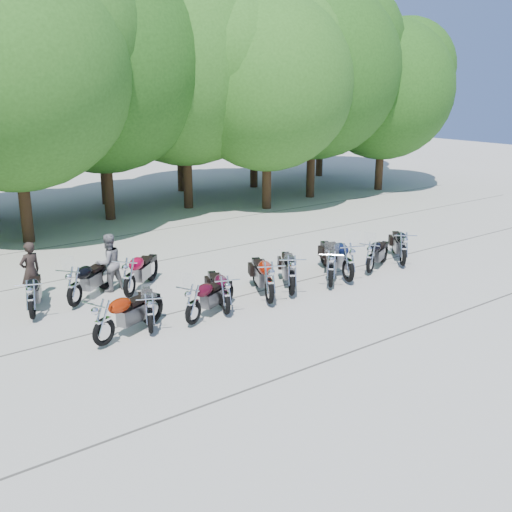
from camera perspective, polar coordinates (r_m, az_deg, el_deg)
ground at (r=16.32m, az=3.15°, el=-4.90°), size 90.00×90.00×0.00m
tree_3 at (r=23.73m, az=-22.37°, el=16.17°), size 8.70×8.70×10.67m
tree_4 at (r=26.83m, az=-14.66°, el=17.38°), size 9.13×9.13×11.20m
tree_5 at (r=28.74m, az=-6.86°, el=17.54°), size 9.04×9.04×11.10m
tree_6 at (r=28.38m, az=1.07°, el=16.13°), size 8.00×8.00×9.82m
tree_7 at (r=31.46m, az=5.47°, el=17.14°), size 8.79×8.79×10.79m
tree_8 at (r=34.33m, az=12.07°, el=15.26°), size 7.53×7.53×9.25m
tree_12 at (r=30.42m, az=-14.78°, el=15.47°), size 7.88×7.88×9.67m
tree_13 at (r=33.47m, az=-7.43°, el=16.42°), size 8.31×8.31×10.20m
tree_14 at (r=34.48m, az=-0.21°, el=16.19°), size 8.02×8.02×9.84m
tree_15 at (r=38.99m, az=6.32°, el=17.87°), size 9.67×9.67×11.86m
motorcycle_0 at (r=14.11m, az=-14.36°, el=-6.04°), size 2.42×1.54×1.31m
motorcycle_1 at (r=14.59m, az=-10.09°, el=-5.32°), size 1.41×2.13×1.16m
motorcycle_2 at (r=14.94m, az=-6.03°, el=-4.50°), size 2.24×1.53×1.23m
motorcycle_3 at (r=15.50m, az=-2.90°, el=-3.64°), size 1.37×2.26×1.22m
motorcycle_4 at (r=16.17m, az=1.29°, el=-2.45°), size 1.75×2.55×1.40m
motorcycle_5 at (r=16.83m, az=3.42°, el=-1.75°), size 1.98×2.43×1.38m
motorcycle_6 at (r=17.61m, az=7.18°, el=-1.15°), size 2.13×2.13×1.30m
motorcycle_7 at (r=18.13m, az=8.81°, el=-0.50°), size 1.65×2.64×1.43m
motorcycle_8 at (r=19.13m, az=10.87°, el=-0.05°), size 2.20×1.54×1.21m
motorcycle_9 at (r=20.08m, az=13.88°, el=0.73°), size 2.10×2.26×1.34m
motorcycle_10 at (r=16.20m, az=-20.63°, el=-3.82°), size 1.42×2.26×1.22m
motorcycle_11 at (r=16.71m, az=-16.95°, el=-2.72°), size 2.24×2.00×1.31m
motorcycle_12 at (r=17.02m, az=-12.01°, el=-1.93°), size 2.26×2.15×1.35m
rider_0 at (r=17.70m, az=-20.68°, el=-1.37°), size 0.70×0.56×1.68m
rider_1 at (r=17.83m, az=-13.84°, el=-0.62°), size 0.92×0.77×1.70m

